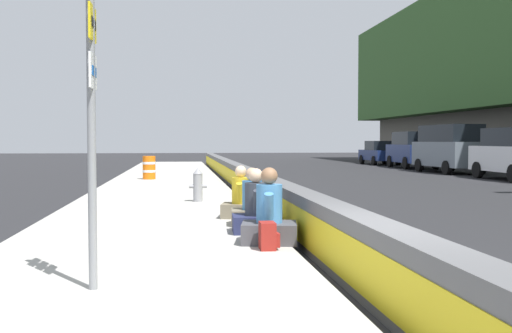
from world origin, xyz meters
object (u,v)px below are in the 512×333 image
object	(u,v)px
seated_person_rear	(252,207)
seated_person_middle	(256,212)
route_sign_post	(92,91)
backpack	(268,236)
seated_person_foreground	(269,219)
fire_hydrant	(198,184)
construction_barrel	(149,168)
parked_car_farther	(380,153)
seated_person_far	(241,201)
parked_car_far	(412,149)
parked_car_midline	(449,148)

from	to	relation	value
seated_person_rear	seated_person_middle	bearing A→B (deg)	177.17
route_sign_post	backpack	world-z (taller)	route_sign_post
route_sign_post	seated_person_foreground	xyz separation A→B (m)	(2.68, -2.28, -1.73)
seated_person_middle	seated_person_rear	distance (m)	0.94
backpack	route_sign_post	bearing A→B (deg)	134.01
route_sign_post	fire_hydrant	distance (m)	9.49
fire_hydrant	construction_barrel	xyz separation A→B (m)	(9.46, 1.71, 0.03)
fire_hydrant	backpack	xyz separation A→B (m)	(-7.14, -0.80, -0.25)
parked_car_farther	seated_person_middle	bearing A→B (deg)	157.90
construction_barrel	parked_car_farther	bearing A→B (deg)	-42.28
route_sign_post	seated_person_foreground	size ratio (longest dim) A/B	3.08
seated_person_middle	seated_person_far	bearing A→B (deg)	1.43
parked_car_far	construction_barrel	bearing A→B (deg)	125.61
fire_hydrant	seated_person_far	distance (m)	3.50
seated_person_middle	parked_car_midline	size ratio (longest dim) A/B	0.21
fire_hydrant	seated_person_middle	xyz separation A→B (m)	(-5.47, -0.83, -0.10)
parked_car_farther	parked_car_midline	bearing A→B (deg)	179.77
fire_hydrant	seated_person_far	size ratio (longest dim) A/B	0.82
seated_person_far	fire_hydrant	bearing A→B (deg)	12.86
parked_car_far	backpack	bearing A→B (deg)	154.69
backpack	parked_car_farther	distance (m)	36.12
construction_barrel	fire_hydrant	bearing A→B (deg)	-169.75
fire_hydrant	parked_car_midline	size ratio (longest dim) A/B	0.17
parked_car_farther	seated_person_foreground	bearing A→B (deg)	158.68
route_sign_post	seated_person_far	size ratio (longest dim) A/B	3.37
seated_person_foreground	construction_barrel	distance (m)	16.23
route_sign_post	seated_person_rear	distance (m)	5.51
seated_person_foreground	seated_person_rear	xyz separation A→B (m)	(2.03, 0.03, -0.03)
backpack	parked_car_midline	bearing A→B (deg)	-30.31
seated_person_middle	parked_car_far	world-z (taller)	parked_car_far
backpack	parked_car_midline	world-z (taller)	parked_car_midline
seated_person_foreground	parked_car_midline	xyz separation A→B (m)	(21.62, -12.88, 0.85)
seated_person_rear	construction_barrel	bearing A→B (deg)	10.47
seated_person_foreground	parked_car_farther	world-z (taller)	parked_car_farther
seated_person_foreground	construction_barrel	bearing A→B (deg)	9.26
fire_hydrant	seated_person_middle	bearing A→B (deg)	-171.39
parked_car_midline	seated_person_rear	bearing A→B (deg)	146.62
seated_person_far	parked_car_far	size ratio (longest dim) A/B	0.22
backpack	parked_car_far	bearing A→B (deg)	-25.31
seated_person_middle	backpack	xyz separation A→B (m)	(-1.67, 0.03, -0.15)
fire_hydrant	seated_person_middle	world-z (taller)	seated_person_middle
seated_person_middle	construction_barrel	distance (m)	15.14
route_sign_post	parked_car_midline	bearing A→B (deg)	-31.95
seated_person_middle	parked_car_midline	distance (m)	24.29
fire_hydrant	seated_person_middle	distance (m)	5.54
seated_person_middle	backpack	world-z (taller)	seated_person_middle
parked_car_farther	fire_hydrant	bearing A→B (deg)	152.48
seated_person_foreground	seated_person_middle	distance (m)	1.10
route_sign_post	seated_person_far	bearing A→B (deg)	-20.24
seated_person_middle	seated_person_rear	world-z (taller)	seated_person_middle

